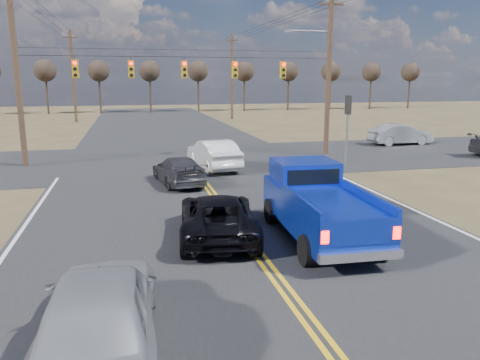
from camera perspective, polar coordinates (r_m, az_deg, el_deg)
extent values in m
plane|color=brown|center=(11.35, 4.96, -12.60)|extent=(160.00, 160.00, 0.00)
cube|color=#28282B|center=(20.59, -3.80, -1.17)|extent=(14.00, 120.00, 0.02)
cube|color=#28282B|center=(28.36, -6.53, 2.47)|extent=(120.00, 12.00, 0.02)
cylinder|color=#473323|center=(28.34, -25.55, 11.54)|extent=(0.32, 0.32, 10.00)
cylinder|color=#473323|center=(30.37, 10.75, 12.46)|extent=(0.32, 0.32, 10.00)
cube|color=#473323|center=(30.69, 11.08, 20.32)|extent=(1.60, 0.12, 0.12)
cylinder|color=black|center=(27.98, -6.84, 14.67)|extent=(18.00, 0.02, 0.02)
cylinder|color=black|center=(28.01, -6.86, 15.49)|extent=(18.00, 0.02, 0.02)
cube|color=#B28C14|center=(27.89, -19.44, 12.65)|extent=(0.34, 0.24, 1.00)
cylinder|color=#FF0C05|center=(27.76, -19.52, 13.33)|extent=(0.20, 0.06, 0.20)
cylinder|color=black|center=(27.75, -19.47, 12.65)|extent=(0.20, 0.06, 0.20)
cylinder|color=black|center=(27.75, -19.42, 11.97)|extent=(0.20, 0.06, 0.20)
cube|color=black|center=(27.74, -19.54, 13.56)|extent=(0.24, 0.14, 0.03)
cube|color=#B28C14|center=(27.77, -13.12, 13.02)|extent=(0.34, 0.24, 1.00)
cylinder|color=#FF0C05|center=(27.63, -13.15, 13.71)|extent=(0.20, 0.06, 0.20)
cylinder|color=black|center=(27.63, -13.12, 13.03)|extent=(0.20, 0.06, 0.20)
cylinder|color=black|center=(27.62, -13.08, 12.34)|extent=(0.20, 0.06, 0.20)
cube|color=black|center=(27.61, -13.16, 13.94)|extent=(0.24, 0.14, 0.03)
cube|color=#B28C14|center=(27.96, -6.80, 13.24)|extent=(0.34, 0.24, 1.00)
cylinder|color=#FF0C05|center=(27.83, -6.78, 13.92)|extent=(0.20, 0.06, 0.20)
cylinder|color=black|center=(27.82, -6.76, 13.24)|extent=(0.20, 0.06, 0.20)
cylinder|color=black|center=(27.82, -6.75, 12.56)|extent=(0.20, 0.06, 0.20)
cube|color=black|center=(27.81, -6.78, 14.15)|extent=(0.24, 0.14, 0.03)
cube|color=#B28C14|center=(28.47, -0.63, 13.30)|extent=(0.34, 0.24, 1.00)
cylinder|color=#FF0C05|center=(28.35, -0.57, 13.97)|extent=(0.20, 0.06, 0.20)
cylinder|color=black|center=(28.34, -0.57, 13.30)|extent=(0.20, 0.06, 0.20)
cylinder|color=black|center=(28.33, -0.56, 12.64)|extent=(0.20, 0.06, 0.20)
cube|color=black|center=(28.32, -0.55, 14.20)|extent=(0.24, 0.14, 0.03)
cube|color=#B28C14|center=(29.29, 5.26, 13.22)|extent=(0.34, 0.24, 1.00)
cylinder|color=#FF0C05|center=(29.16, 5.36, 13.87)|extent=(0.20, 0.06, 0.20)
cylinder|color=black|center=(29.15, 5.35, 13.22)|extent=(0.20, 0.06, 0.20)
cylinder|color=black|center=(29.15, 5.34, 12.57)|extent=(0.20, 0.06, 0.20)
cube|color=black|center=(29.14, 5.39, 14.09)|extent=(0.24, 0.14, 0.03)
cylinder|color=slate|center=(26.14, 12.86, 4.97)|extent=(0.12, 0.12, 3.20)
cube|color=black|center=(25.99, 13.05, 8.91)|extent=(0.24, 0.34, 1.00)
cylinder|color=slate|center=(29.96, 8.39, 17.53)|extent=(2.80, 0.10, 0.10)
cube|color=slate|center=(29.51, 5.93, 17.57)|extent=(0.55, 0.22, 0.14)
cylinder|color=#473323|center=(56.05, -19.68, 11.76)|extent=(0.32, 0.32, 10.00)
cube|color=#473323|center=(56.22, -20.00, 16.03)|extent=(1.60, 0.12, 0.12)
cylinder|color=#473323|center=(57.10, -1.00, 12.44)|extent=(0.32, 0.32, 10.00)
cube|color=#473323|center=(57.28, -1.02, 16.65)|extent=(1.60, 0.12, 0.12)
cylinder|color=black|center=(29.81, 11.93, 20.73)|extent=(0.02, 58.00, 0.02)
cylinder|color=black|center=(30.10, 13.22, 20.58)|extent=(0.02, 58.00, 0.02)
cylinder|color=#33261C|center=(70.60, -22.47, 9.66)|extent=(0.28, 0.28, 5.50)
sphere|color=#2D231C|center=(70.58, -22.68, 12.21)|extent=(3.00, 3.00, 3.00)
cylinder|color=#33261C|center=(69.88, -16.71, 10.05)|extent=(0.28, 0.28, 5.50)
sphere|color=#2D231C|center=(69.87, -16.87, 12.63)|extent=(3.00, 3.00, 3.00)
cylinder|color=#33261C|center=(69.87, -10.88, 10.34)|extent=(0.28, 0.28, 5.50)
sphere|color=#2D231C|center=(69.85, -10.99, 12.92)|extent=(3.00, 3.00, 3.00)
cylinder|color=#33261C|center=(70.55, -5.10, 10.52)|extent=(0.28, 0.28, 5.50)
sphere|color=#2D231C|center=(70.53, -5.15, 13.08)|extent=(3.00, 3.00, 3.00)
cylinder|color=#33261C|center=(71.90, 0.52, 10.60)|extent=(0.28, 0.28, 5.50)
sphere|color=#2D231C|center=(71.89, 0.52, 13.11)|extent=(3.00, 3.00, 3.00)
cylinder|color=#33261C|center=(73.90, 5.88, 10.58)|extent=(0.28, 0.28, 5.50)
sphere|color=#2D231C|center=(73.88, 5.94, 13.02)|extent=(3.00, 3.00, 3.00)
cylinder|color=#33261C|center=(76.49, 10.93, 10.48)|extent=(0.28, 0.28, 5.50)
sphere|color=#2D231C|center=(76.47, 11.02, 12.84)|extent=(3.00, 3.00, 3.00)
cylinder|color=#33261C|center=(79.61, 15.60, 10.31)|extent=(0.28, 0.28, 5.50)
sphere|color=#2D231C|center=(79.60, 15.73, 12.58)|extent=(3.00, 3.00, 3.00)
cylinder|color=#33261C|center=(83.21, 19.89, 10.10)|extent=(0.28, 0.28, 5.50)
sphere|color=#2D231C|center=(83.19, 20.05, 12.27)|extent=(3.00, 3.00, 3.00)
cylinder|color=black|center=(12.34, 8.27, -8.49)|extent=(0.38, 0.85, 0.84)
cylinder|color=black|center=(13.09, 16.60, -7.66)|extent=(0.38, 0.85, 0.84)
cylinder|color=black|center=(15.76, 3.86, -3.78)|extent=(0.38, 0.85, 0.84)
cylinder|color=black|center=(16.36, 10.63, -3.37)|extent=(0.38, 0.85, 0.84)
cube|color=#112DB8|center=(14.18, 9.69, -3.56)|extent=(2.36, 5.74, 1.05)
cube|color=#112DB8|center=(15.38, 7.86, 1.01)|extent=(2.02, 1.87, 0.75)
cube|color=black|center=(14.57, 8.94, 0.36)|extent=(1.67, 0.14, 0.47)
cube|color=#112DB8|center=(12.70, 7.29, -2.41)|extent=(0.27, 3.45, 0.21)
cube|color=#112DB8|center=(13.44, 15.39, -1.95)|extent=(0.27, 3.45, 0.21)
cube|color=#112DB8|center=(11.65, 14.50, -6.20)|extent=(2.09, 0.19, 0.63)
cube|color=silver|center=(11.78, 14.50, -8.96)|extent=(2.15, 0.29, 0.23)
cube|color=#FF0C05|center=(11.28, 10.31, -6.89)|extent=(0.19, 0.07, 0.31)
cube|color=#FF0C05|center=(12.05, 18.57, -6.11)|extent=(0.19, 0.07, 0.31)
imported|color=#A7A9AF|center=(8.76, -16.69, -14.93)|extent=(2.15, 4.96, 1.67)
imported|color=black|center=(14.29, -2.73, -4.41)|extent=(2.85, 5.09, 1.34)
imported|color=silver|center=(25.25, -3.26, 3.16)|extent=(2.33, 5.01, 1.59)
imported|color=#39383E|center=(21.78, -7.48, 1.19)|extent=(2.37, 4.56, 1.26)
imported|color=#9B9EA2|center=(36.59, 18.95, 5.28)|extent=(1.78, 4.70, 1.53)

